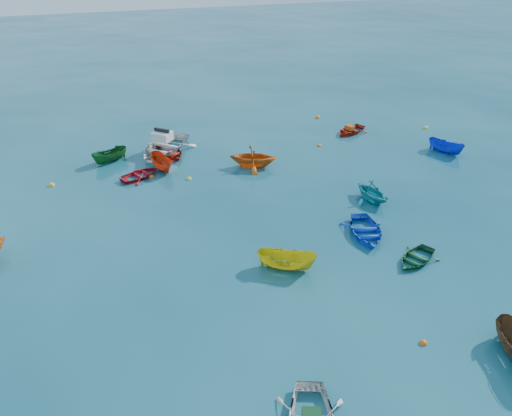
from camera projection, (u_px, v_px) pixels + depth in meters
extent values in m
plane|color=#0B3D50|center=(287.00, 267.00, 23.14)|extent=(160.00, 160.00, 0.00)
imported|color=blue|center=(365.00, 234.00, 25.53)|extent=(2.92, 3.60, 0.66)
imported|color=gold|center=(286.00, 268.00, 23.04)|extent=(2.93, 2.22, 1.07)
imported|color=#124E25|center=(415.00, 261.00, 23.55)|extent=(3.02, 2.76, 0.51)
imported|color=teal|center=(371.00, 200.00, 28.66)|extent=(2.58, 2.85, 1.30)
imported|color=#A80E1B|center=(141.00, 177.00, 31.24)|extent=(3.14, 2.82, 0.53)
imported|color=#BD3611|center=(163.00, 169.00, 32.25)|extent=(1.62, 2.85, 1.04)
imported|color=#AB210E|center=(350.00, 133.00, 37.82)|extent=(3.38, 3.06, 0.58)
imported|color=#0F2CC0|center=(445.00, 152.00, 34.61)|extent=(2.08, 2.70, 0.99)
imported|color=#A71B0D|center=(170.00, 155.00, 34.21)|extent=(2.92, 3.49, 0.62)
imported|color=#CC5A13|center=(253.00, 167.00, 32.60)|extent=(3.76, 3.52, 1.59)
imported|color=#13521C|center=(111.00, 162.00, 33.28)|extent=(2.69, 1.98, 0.98)
imported|color=white|center=(164.00, 152.00, 34.71)|extent=(5.72, 5.90, 1.60)
cube|color=#10401E|center=(312.00, 416.00, 15.63)|extent=(0.72, 0.63, 0.29)
cube|color=#C44B14|center=(350.00, 127.00, 37.54)|extent=(0.73, 0.80, 0.31)
sphere|color=yellow|center=(270.00, 257.00, 23.81)|extent=(0.30, 0.30, 0.30)
sphere|color=#E3570C|center=(423.00, 343.00, 18.94)|extent=(0.30, 0.30, 0.30)
sphere|color=#FB600D|center=(151.00, 177.00, 31.24)|extent=(0.35, 0.35, 0.35)
sphere|color=yellow|center=(189.00, 179.00, 31.00)|extent=(0.31, 0.31, 0.31)
sphere|color=orange|center=(319.00, 146.00, 35.57)|extent=(0.29, 0.29, 0.29)
sphere|color=gold|center=(52.00, 186.00, 30.25)|extent=(0.38, 0.38, 0.38)
sphere|color=orange|center=(318.00, 118.00, 40.67)|extent=(0.39, 0.39, 0.39)
sphere|color=yellow|center=(426.00, 128.00, 38.61)|extent=(0.36, 0.36, 0.36)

